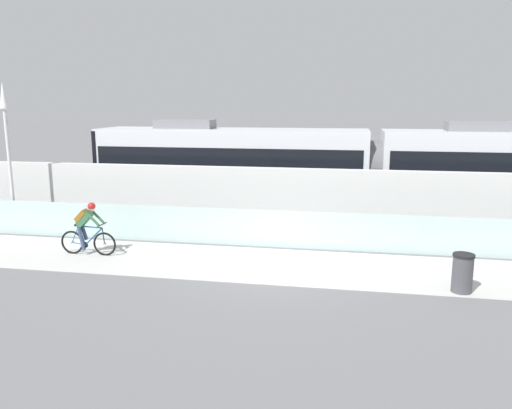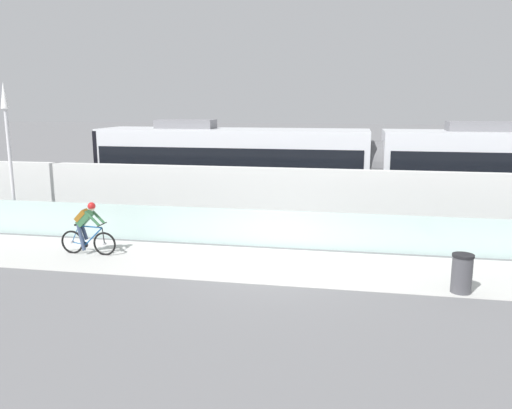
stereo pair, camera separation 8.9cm
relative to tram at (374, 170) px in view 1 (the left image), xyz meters
name	(u,v)px [view 1 (the left image)]	position (x,y,z in m)	size (l,w,h in m)	color
ground_plane	(272,265)	(-3.01, -6.85, -1.89)	(200.00, 200.00, 0.00)	slate
bike_path_deck	(272,265)	(-3.01, -6.85, -1.89)	(32.00, 3.20, 0.01)	beige
glass_parapet	(281,229)	(-3.01, -5.00, -1.30)	(32.00, 0.05, 1.18)	#ADC6C1
concrete_barrier_wall	(288,201)	(-3.01, -3.20, -0.75)	(32.00, 0.36, 2.29)	silver
tram_rail_near	(295,218)	(-3.01, -0.72, -1.89)	(32.00, 0.08, 0.01)	#595654
tram_rail_far	(299,210)	(-3.01, 0.72, -1.89)	(32.00, 0.08, 0.01)	#595654
tram	(374,170)	(0.00, 0.00, 0.00)	(22.56, 2.54, 3.81)	silver
cyclist_on_bike	(87,229)	(-8.59, -6.85, -1.09)	(1.77, 0.58, 1.61)	black
lamp_post_antenna	(7,138)	(-12.55, -4.70, 1.40)	(0.28, 0.28, 5.20)	gray
trash_bin	(462,273)	(1.79, -8.10, -1.41)	(0.51, 0.51, 0.96)	#47474C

